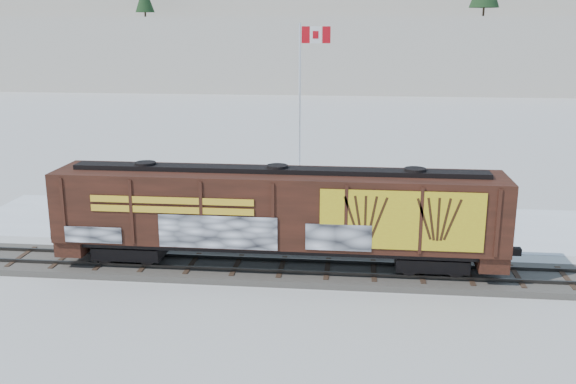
# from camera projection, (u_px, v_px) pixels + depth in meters

# --- Properties ---
(ground) EXTENTS (500.00, 500.00, 0.00)m
(ground) POSITION_uv_depth(u_px,v_px,m) (327.00, 275.00, 27.91)
(ground) COLOR white
(ground) RESTS_ON ground
(rail_track) EXTENTS (50.00, 3.40, 0.43)m
(rail_track) POSITION_uv_depth(u_px,v_px,m) (327.00, 271.00, 27.88)
(rail_track) COLOR #59544C
(rail_track) RESTS_ON ground
(parking_strip) EXTENTS (40.00, 8.00, 0.03)m
(parking_strip) POSITION_uv_depth(u_px,v_px,m) (334.00, 223.00, 35.13)
(parking_strip) COLOR white
(parking_strip) RESTS_ON ground
(hillside) EXTENTS (360.00, 110.00, 93.00)m
(hillside) POSITION_uv_depth(u_px,v_px,m) (355.00, 11.00, 158.89)
(hillside) COLOR white
(hillside) RESTS_ON ground
(hopper_railcar) EXTENTS (19.07, 3.06, 4.29)m
(hopper_railcar) POSITION_uv_depth(u_px,v_px,m) (277.00, 211.00, 27.42)
(hopper_railcar) COLOR black
(hopper_railcar) RESTS_ON rail_track
(flagpole) EXTENTS (2.30, 0.90, 10.70)m
(flagpole) POSITION_uv_depth(u_px,v_px,m) (301.00, 135.00, 40.25)
(flagpole) COLOR silver
(flagpole) RESTS_ON ground
(car_silver) EXTENTS (5.04, 2.45, 1.66)m
(car_silver) POSITION_uv_depth(u_px,v_px,m) (159.00, 209.00, 34.77)
(car_silver) COLOR #9D9FA4
(car_silver) RESTS_ON parking_strip
(car_white) EXTENTS (4.97, 2.92, 1.55)m
(car_white) POSITION_uv_depth(u_px,v_px,m) (441.00, 213.00, 34.21)
(car_white) COLOR silver
(car_white) RESTS_ON parking_strip
(car_dark) EXTENTS (4.97, 3.09, 1.34)m
(car_dark) POSITION_uv_depth(u_px,v_px,m) (363.00, 216.00, 34.08)
(car_dark) COLOR black
(car_dark) RESTS_ON parking_strip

